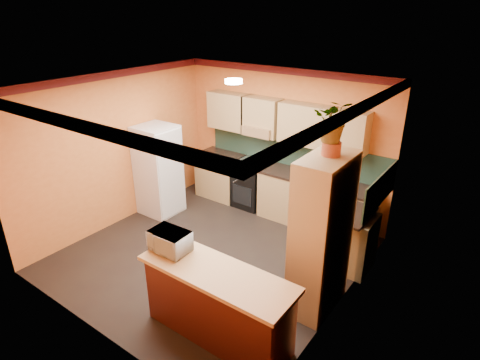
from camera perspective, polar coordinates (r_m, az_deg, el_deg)
name	(u,v)px	position (r m, az deg, el deg)	size (l,w,h in m)	color
room_shell	(222,125)	(5.86, -2.59, 7.88)	(4.24, 4.24, 2.72)	black
base_cabinets_back	(278,193)	(7.57, 5.43, -1.81)	(3.65, 0.60, 0.88)	tan
countertop_back	(279,170)	(7.38, 5.56, 1.41)	(3.65, 0.62, 0.04)	black
stove	(251,184)	(7.86, 1.52, -0.57)	(0.58, 0.58, 0.91)	black
kettle	(254,160)	(7.56, 1.98, 2.89)	(0.17, 0.17, 0.18)	red
sink	(318,178)	(7.04, 10.99, 0.26)	(0.48, 0.40, 0.03)	silver
base_cabinets_right	(345,240)	(6.29, 14.76, -8.22)	(0.60, 0.80, 0.88)	tan
countertop_right	(349,213)	(6.07, 15.21, -4.52)	(0.62, 0.80, 0.04)	black
fridge	(158,170)	(7.62, -11.53, 1.36)	(0.68, 0.66, 1.70)	white
pantry	(321,236)	(5.12, 11.49, -7.80)	(0.48, 0.90, 2.10)	tan
fern_pot	(331,149)	(4.68, 12.86, 4.38)	(0.22, 0.22, 0.16)	#9C4125
fern	(334,121)	(4.59, 13.22, 8.21)	(0.44, 0.38, 0.49)	tan
breakfast_bar	(217,306)	(4.93, -3.22, -17.43)	(1.80, 0.55, 0.88)	#44140F
bar_top	(217,273)	(4.64, -3.36, -13.10)	(1.90, 0.65, 0.05)	tan
microwave	(170,241)	(4.97, -9.97, -8.53)	(0.48, 0.32, 0.27)	white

